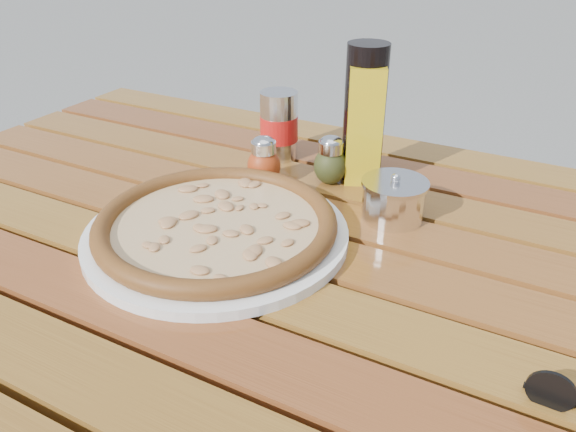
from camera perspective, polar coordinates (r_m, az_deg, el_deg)
The scene contains 9 objects.
table at distance 0.81m, azimuth -0.67°, elevation -7.19°, with size 1.40×0.90×0.75m.
plate at distance 0.77m, azimuth -7.25°, elevation -1.77°, with size 0.36×0.36×0.01m, color white.
pizza at distance 0.77m, azimuth -7.32°, elevation -0.76°, with size 0.42×0.42×0.03m.
pepper_shaker at distance 0.91m, azimuth -2.47°, elevation 5.56°, with size 0.07×0.07×0.08m.
oregano_shaker at distance 0.91m, azimuth 4.33°, elevation 5.59°, with size 0.06×0.06×0.08m.
dark_bottle at distance 0.91m, azimuth 7.76°, elevation 10.27°, with size 0.07×0.07×0.22m, color black.
soda_can at distance 1.00m, azimuth -0.92°, elevation 9.13°, with size 0.08×0.08×0.12m.
olive_oil_cruet at distance 0.91m, azimuth 7.75°, elevation 9.23°, with size 0.07×0.07×0.21m.
parmesan_tin at distance 0.82m, azimuth 10.69°, elevation 1.69°, with size 0.12×0.12×0.07m.
Camera 1 is at (0.31, -0.57, 1.15)m, focal length 35.00 mm.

